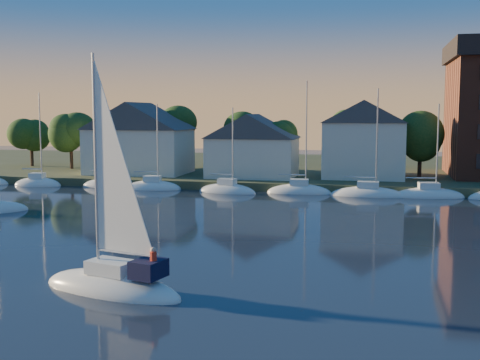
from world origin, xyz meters
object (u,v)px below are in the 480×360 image
(clubhouse_west, at_px, (139,137))
(clubhouse_east, at_px, (364,138))
(clubhouse_centre, at_px, (253,145))
(hero_sailboat, at_px, (114,281))

(clubhouse_west, bearing_deg, clubhouse_east, 1.91)
(clubhouse_centre, bearing_deg, clubhouse_east, 8.13)
(clubhouse_centre, bearing_deg, clubhouse_west, 176.42)
(hero_sailboat, bearing_deg, clubhouse_east, -88.71)
(clubhouse_east, xyz_separation_m, hero_sailboat, (-11.71, -49.66, -5.43))
(clubhouse_centre, bearing_deg, hero_sailboat, -87.25)
(clubhouse_centre, height_order, hero_sailboat, hero_sailboat)
(clubhouse_west, height_order, clubhouse_east, clubhouse_east)
(clubhouse_west, bearing_deg, clubhouse_centre, -3.58)
(clubhouse_centre, height_order, clubhouse_east, clubhouse_east)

